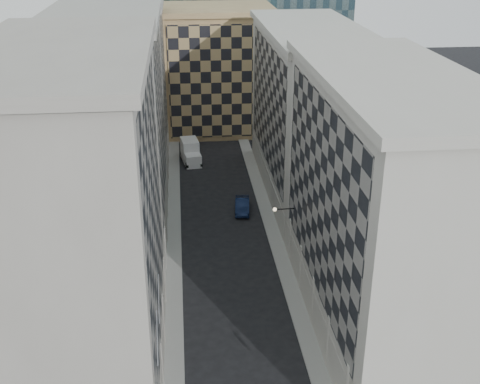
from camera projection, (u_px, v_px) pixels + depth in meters
sidewalk_west at (174, 242)px, 62.01m from camera, size 1.50×100.00×0.15m
sidewalk_east at (275, 237)px, 62.97m from camera, size 1.50×100.00×0.15m
bldg_left_a at (80, 228)px, 39.43m from camera, size 10.80×22.80×23.70m
bldg_left_b at (112, 130)px, 59.61m from camera, size 10.80×22.80×22.70m
bldg_left_c at (128, 82)px, 79.78m from camera, size 10.80×22.80×21.70m
bldg_right_a at (381, 208)px, 45.68m from camera, size 10.80×26.80×20.70m
bldg_right_b at (309, 112)px, 70.38m from camera, size 10.80×28.80×19.70m
tan_block at (218, 69)px, 93.24m from camera, size 16.80×14.80×18.80m
flagpoles_left at (158, 317)px, 36.92m from camera, size 0.10×6.33×2.33m
bracket_lamp at (277, 209)px, 54.94m from camera, size 1.98×0.36×0.36m
box_truck at (191, 153)px, 82.55m from camera, size 2.89×5.61×2.94m
dark_car at (242, 205)px, 68.39m from camera, size 2.04×4.69×1.50m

